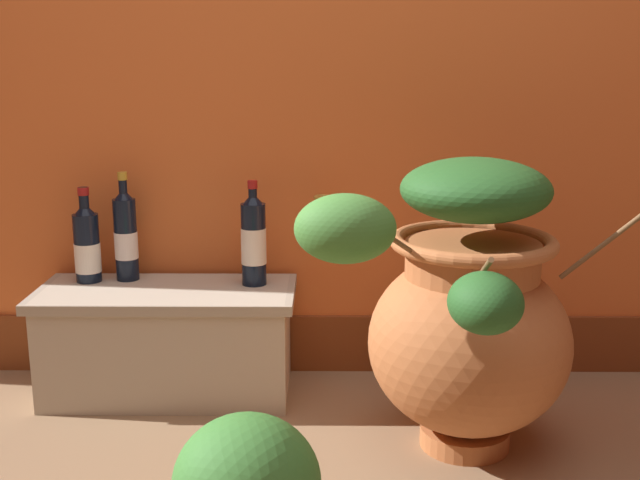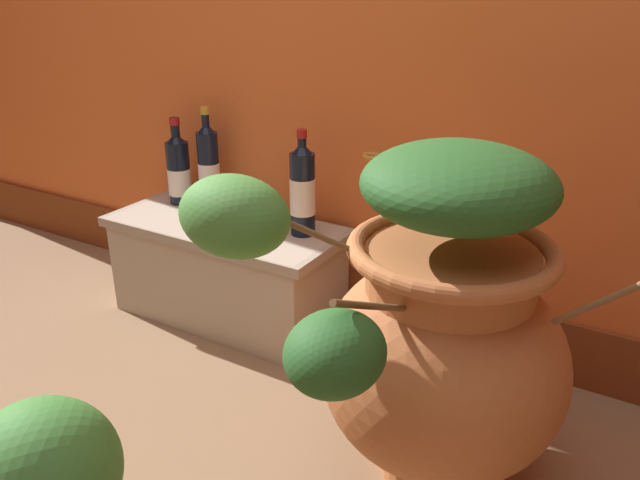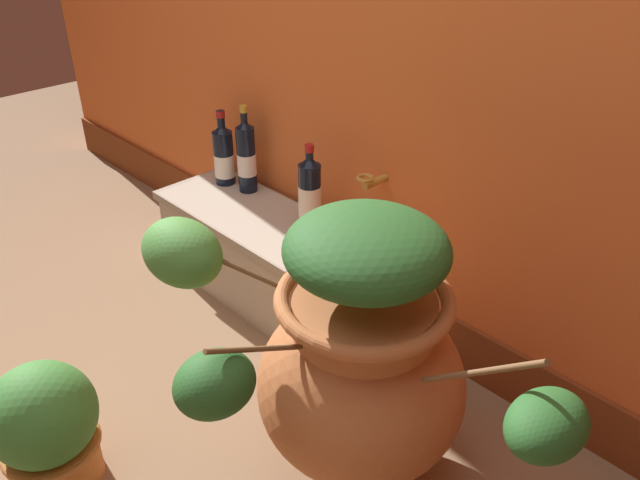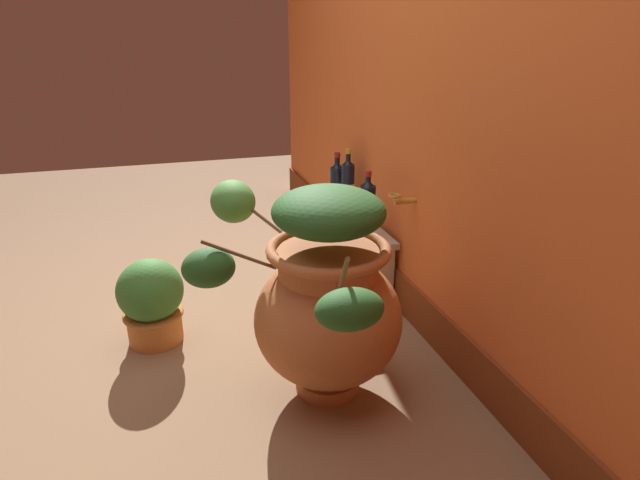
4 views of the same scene
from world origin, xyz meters
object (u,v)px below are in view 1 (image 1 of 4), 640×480
at_px(wine_bottle_left, 254,239).
at_px(wine_bottle_right, 87,244).
at_px(terracotta_urn, 469,313).
at_px(wine_bottle_middle, 126,234).

bearing_deg(wine_bottle_left, wine_bottle_right, 176.83).
xyz_separation_m(terracotta_urn, wine_bottle_left, (-0.59, 0.40, 0.10)).
relative_size(wine_bottle_middle, wine_bottle_right, 1.15).
bearing_deg(wine_bottle_right, wine_bottle_left, -3.17).
xyz_separation_m(wine_bottle_left, wine_bottle_middle, (-0.40, 0.05, 0.00)).
distance_m(terracotta_urn, wine_bottle_left, 0.72).
height_order(wine_bottle_left, wine_bottle_middle, wine_bottle_middle).
bearing_deg(wine_bottle_middle, wine_bottle_left, -7.10).
distance_m(terracotta_urn, wine_bottle_right, 1.19).
height_order(wine_bottle_middle, wine_bottle_right, wine_bottle_middle).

